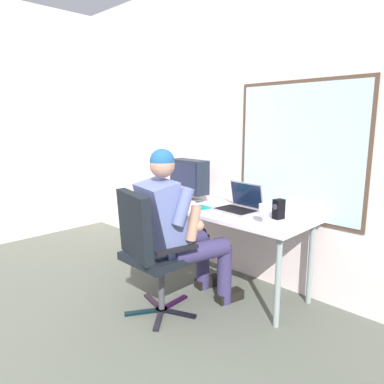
{
  "coord_description": "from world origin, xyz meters",
  "views": [
    {
      "loc": [
        2.01,
        -0.35,
        1.49
      ],
      "look_at": [
        -0.02,
        1.69,
        0.92
      ],
      "focal_mm": 33.47,
      "sensor_mm": 36.0,
      "label": 1
    }
  ],
  "objects_px": {
    "desk": "(218,215)",
    "cd_case": "(202,207)",
    "crt_monitor": "(189,177)",
    "person_seated": "(179,226)",
    "laptop": "(241,203)",
    "wine_glass": "(264,210)",
    "desk_speaker": "(279,209)",
    "office_chair": "(149,245)"
  },
  "relations": [
    {
      "from": "desk",
      "to": "cd_case",
      "type": "relative_size",
      "value": 11.74
    },
    {
      "from": "desk",
      "to": "crt_monitor",
      "type": "height_order",
      "value": "crt_monitor"
    },
    {
      "from": "cd_case",
      "to": "person_seated",
      "type": "bearing_deg",
      "value": -70.73
    },
    {
      "from": "laptop",
      "to": "wine_glass",
      "type": "xyz_separation_m",
      "value": [
        0.38,
        -0.22,
        0.04
      ]
    },
    {
      "from": "desk_speaker",
      "to": "cd_case",
      "type": "height_order",
      "value": "desk_speaker"
    },
    {
      "from": "wine_glass",
      "to": "desk",
      "type": "bearing_deg",
      "value": 166.08
    },
    {
      "from": "person_seated",
      "to": "cd_case",
      "type": "height_order",
      "value": "person_seated"
    },
    {
      "from": "wine_glass",
      "to": "office_chair",
      "type": "bearing_deg",
      "value": -131.34
    },
    {
      "from": "desk",
      "to": "office_chair",
      "type": "distance_m",
      "value": 0.8
    },
    {
      "from": "wine_glass",
      "to": "desk_speaker",
      "type": "bearing_deg",
      "value": 88.61
    },
    {
      "from": "crt_monitor",
      "to": "desk_speaker",
      "type": "relative_size",
      "value": 2.59
    },
    {
      "from": "laptop",
      "to": "cd_case",
      "type": "distance_m",
      "value": 0.35
    },
    {
      "from": "desk",
      "to": "wine_glass",
      "type": "xyz_separation_m",
      "value": [
        0.57,
        -0.14,
        0.17
      ]
    },
    {
      "from": "office_chair",
      "to": "crt_monitor",
      "type": "bearing_deg",
      "value": 116.22
    },
    {
      "from": "crt_monitor",
      "to": "desk_speaker",
      "type": "distance_m",
      "value": 1.01
    },
    {
      "from": "laptop",
      "to": "wine_glass",
      "type": "distance_m",
      "value": 0.44
    },
    {
      "from": "crt_monitor",
      "to": "laptop",
      "type": "bearing_deg",
      "value": 2.63
    },
    {
      "from": "desk",
      "to": "wine_glass",
      "type": "bearing_deg",
      "value": -13.92
    },
    {
      "from": "office_chair",
      "to": "person_seated",
      "type": "height_order",
      "value": "person_seated"
    },
    {
      "from": "laptop",
      "to": "office_chair",
      "type": "bearing_deg",
      "value": -102.79
    },
    {
      "from": "office_chair",
      "to": "wine_glass",
      "type": "xyz_separation_m",
      "value": [
        0.58,
        0.66,
        0.26
      ]
    },
    {
      "from": "crt_monitor",
      "to": "laptop",
      "type": "distance_m",
      "value": 0.64
    },
    {
      "from": "office_chair",
      "to": "cd_case",
      "type": "height_order",
      "value": "office_chair"
    },
    {
      "from": "desk",
      "to": "office_chair",
      "type": "xyz_separation_m",
      "value": [
        -0.0,
        -0.8,
        -0.09
      ]
    },
    {
      "from": "desk",
      "to": "wine_glass",
      "type": "distance_m",
      "value": 0.62
    },
    {
      "from": "person_seated",
      "to": "wine_glass",
      "type": "bearing_deg",
      "value": 36.92
    },
    {
      "from": "wine_glass",
      "to": "desk_speaker",
      "type": "distance_m",
      "value": 0.21
    },
    {
      "from": "wine_glass",
      "to": "cd_case",
      "type": "xyz_separation_m",
      "value": [
        -0.68,
        0.04,
        -0.1
      ]
    },
    {
      "from": "laptop",
      "to": "cd_case",
      "type": "xyz_separation_m",
      "value": [
        -0.3,
        -0.18,
        -0.06
      ]
    },
    {
      "from": "person_seated",
      "to": "laptop",
      "type": "relative_size",
      "value": 3.47
    },
    {
      "from": "person_seated",
      "to": "desk",
      "type": "bearing_deg",
      "value": 95.29
    },
    {
      "from": "person_seated",
      "to": "laptop",
      "type": "xyz_separation_m",
      "value": [
        0.14,
        0.61,
        0.11
      ]
    },
    {
      "from": "laptop",
      "to": "wine_glass",
      "type": "height_order",
      "value": "laptop"
    },
    {
      "from": "crt_monitor",
      "to": "cd_case",
      "type": "bearing_deg",
      "value": -24.75
    },
    {
      "from": "laptop",
      "to": "desk_speaker",
      "type": "height_order",
      "value": "laptop"
    },
    {
      "from": "office_chair",
      "to": "cd_case",
      "type": "xyz_separation_m",
      "value": [
        -0.1,
        0.7,
        0.16
      ]
    },
    {
      "from": "laptop",
      "to": "desk_speaker",
      "type": "bearing_deg",
      "value": -1.56
    },
    {
      "from": "person_seated",
      "to": "crt_monitor",
      "type": "relative_size",
      "value": 3.14
    },
    {
      "from": "cd_case",
      "to": "laptop",
      "type": "bearing_deg",
      "value": 30.68
    },
    {
      "from": "wine_glass",
      "to": "cd_case",
      "type": "bearing_deg",
      "value": 176.61
    },
    {
      "from": "desk_speaker",
      "to": "cd_case",
      "type": "bearing_deg",
      "value": -166.4
    },
    {
      "from": "office_chair",
      "to": "cd_case",
      "type": "bearing_deg",
      "value": 97.93
    }
  ]
}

